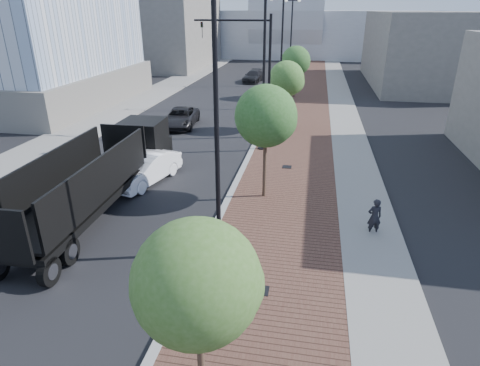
% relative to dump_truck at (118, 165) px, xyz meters
% --- Properties ---
extents(sidewalk, '(7.00, 140.00, 0.12)m').
position_rel_dump_truck_xyz_m(sidewalk, '(9.00, 25.29, -1.23)').
color(sidewalk, '#4C2D23').
rests_on(sidewalk, ground).
extents(concrete_strip, '(2.40, 140.00, 0.13)m').
position_rel_dump_truck_xyz_m(concrete_strip, '(11.70, 25.29, -1.23)').
color(concrete_strip, slate).
rests_on(concrete_strip, ground).
extents(curb, '(0.30, 140.00, 0.14)m').
position_rel_dump_truck_xyz_m(curb, '(5.50, 25.29, -1.22)').
color(curb, gray).
rests_on(curb, ground).
extents(west_sidewalk, '(4.00, 140.00, 0.12)m').
position_rel_dump_truck_xyz_m(west_sidewalk, '(-7.50, 25.29, -1.23)').
color(west_sidewalk, slate).
rests_on(west_sidewalk, ground).
extents(dump_truck, '(2.56, 13.36, 3.07)m').
position_rel_dump_truck_xyz_m(dump_truck, '(0.00, 0.00, 0.00)').
color(dump_truck, black).
rests_on(dump_truck, ground).
extents(white_sedan, '(2.66, 4.79, 1.50)m').
position_rel_dump_truck_xyz_m(white_sedan, '(0.87, 1.09, -0.55)').
color(white_sedan, white).
rests_on(white_sedan, ground).
extents(dark_car_mid, '(2.68, 5.05, 1.35)m').
position_rel_dump_truck_xyz_m(dark_car_mid, '(-0.78, 11.89, -0.62)').
color(dark_car_mid, black).
rests_on(dark_car_mid, ground).
extents(dark_car_far, '(2.43, 4.87, 1.36)m').
position_rel_dump_truck_xyz_m(dark_car_far, '(1.63, 33.18, -0.61)').
color(dark_car_far, black).
rests_on(dark_car_far, ground).
extents(pedestrian, '(0.63, 0.49, 1.54)m').
position_rel_dump_truck_xyz_m(pedestrian, '(11.77, -2.27, -0.52)').
color(pedestrian, black).
rests_on(pedestrian, ground).
extents(streetlight_1, '(1.44, 0.56, 9.21)m').
position_rel_dump_truck_xyz_m(streetlight_1, '(5.99, -4.71, 3.05)').
color(streetlight_1, black).
rests_on(streetlight_1, ground).
extents(streetlight_2, '(1.72, 0.56, 9.28)m').
position_rel_dump_truck_xyz_m(streetlight_2, '(6.10, 7.29, 3.53)').
color(streetlight_2, black).
rests_on(streetlight_2, ground).
extents(streetlight_3, '(1.44, 0.56, 9.21)m').
position_rel_dump_truck_xyz_m(streetlight_3, '(5.99, 19.29, 3.05)').
color(streetlight_3, black).
rests_on(streetlight_3, ground).
extents(streetlight_4, '(1.72, 0.56, 9.28)m').
position_rel_dump_truck_xyz_m(streetlight_4, '(6.10, 31.29, 3.53)').
color(streetlight_4, black).
rests_on(streetlight_4, ground).
extents(traffic_mast, '(5.09, 0.20, 8.00)m').
position_rel_dump_truck_xyz_m(traffic_mast, '(5.20, 10.29, 3.69)').
color(traffic_mast, black).
rests_on(traffic_mast, ground).
extents(tree_0, '(2.62, 2.62, 4.61)m').
position_rel_dump_truck_xyz_m(tree_0, '(7.14, -10.69, 2.00)').
color(tree_0, '#382619').
rests_on(tree_0, ground).
extents(tree_1, '(2.75, 2.75, 5.34)m').
position_rel_dump_truck_xyz_m(tree_1, '(7.14, 0.31, 2.65)').
color(tree_1, '#382619').
rests_on(tree_1, ground).
extents(tree_2, '(2.53, 2.50, 4.98)m').
position_rel_dump_truck_xyz_m(tree_2, '(7.14, 12.31, 2.42)').
color(tree_2, '#382619').
rests_on(tree_2, ground).
extents(tree_3, '(2.85, 2.85, 5.03)m').
position_rel_dump_truck_xyz_m(tree_3, '(7.14, 24.31, 2.30)').
color(tree_3, '#382619').
rests_on(tree_3, ground).
extents(tower_podium, '(19.00, 19.00, 3.00)m').
position_rel_dump_truck_xyz_m(tower_podium, '(-18.50, 17.29, 0.21)').
color(tower_podium, slate).
rests_on(tower_podium, ground).
extents(convention_center, '(50.00, 30.00, 50.00)m').
position_rel_dump_truck_xyz_m(convention_center, '(3.50, 70.29, 4.71)').
color(convention_center, '#A1A5AB').
rests_on(convention_center, ground).
extents(commercial_block_nw, '(14.00, 20.00, 10.00)m').
position_rel_dump_truck_xyz_m(commercial_block_nw, '(-14.50, 45.29, 3.71)').
color(commercial_block_nw, '#66625B').
rests_on(commercial_block_nw, ground).
extents(commercial_block_ne, '(12.00, 22.00, 8.00)m').
position_rel_dump_truck_xyz_m(commercial_block_ne, '(21.50, 35.29, 2.71)').
color(commercial_block_ne, '#5F5B55').
rests_on(commercial_block_ne, ground).
extents(utility_cover_1, '(0.50, 0.50, 0.02)m').
position_rel_dump_truck_xyz_m(utility_cover_1, '(7.90, -6.71, -1.16)').
color(utility_cover_1, black).
rests_on(utility_cover_1, sidewalk).
extents(utility_cover_2, '(0.50, 0.50, 0.02)m').
position_rel_dump_truck_xyz_m(utility_cover_2, '(7.90, 4.29, -1.16)').
color(utility_cover_2, black).
rests_on(utility_cover_2, sidewalk).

